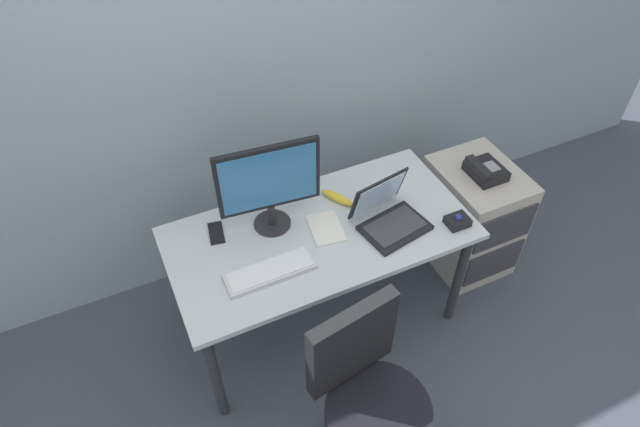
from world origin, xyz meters
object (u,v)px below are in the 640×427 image
banana (337,197)px  paper_notepad (326,228)px  cell_phone (216,233)px  office_chair (368,407)px  desk_phone (485,170)px  keyboard (270,271)px  file_cabinet (471,217)px  coffee_mug (379,193)px  laptop (389,215)px  monitor_main (269,183)px  trackball_mouse (458,221)px

banana → paper_notepad: bearing=-130.9°
cell_phone → office_chair: bearing=-61.1°
desk_phone → keyboard: desk_phone is taller
desk_phone → paper_notepad: bearing=-178.3°
file_cabinet → coffee_mug: bearing=177.7°
coffee_mug → desk_phone: bearing=-3.8°
desk_phone → banana: size_ratio=1.05×
laptop → monitor_main: bearing=155.9°
monitor_main → laptop: size_ratio=1.35×
office_chair → monitor_main: 1.06m
trackball_mouse → desk_phone: bearing=35.9°
office_chair → trackball_mouse: size_ratio=8.61×
keyboard → laptop: 0.64m
paper_notepad → office_chair: bearing=-102.1°
office_chair → laptop: bearing=55.9°
desk_phone → office_chair: 1.40m
cell_phone → coffee_mug: bearing=1.6°
file_cabinet → desk_phone: bearing=-116.8°
keyboard → cell_phone: 0.36m
laptop → cell_phone: (-0.78, 0.29, -0.05)m
monitor_main → coffee_mug: monitor_main is taller
cell_phone → paper_notepad: bearing=-11.6°
trackball_mouse → monitor_main: bearing=155.0°
desk_phone → office_chair: size_ratio=0.21×
office_chair → paper_notepad: size_ratio=4.55×
paper_notepad → banana: bearing=49.1°
desk_phone → banana: 0.84m
monitor_main → keyboard: (-0.12, -0.28, -0.26)m
monitor_main → laptop: bearing=-24.1°
file_cabinet → paper_notepad: size_ratio=3.28×
file_cabinet → keyboard: size_ratio=1.66×
desk_phone → office_chair: (-1.13, -0.79, -0.29)m
office_chair → laptop: (0.45, 0.67, 0.34)m
office_chair → file_cabinet: bearing=35.4°
desk_phone → banana: desk_phone is taller
desk_phone → monitor_main: (-1.18, 0.11, 0.27)m
desk_phone → coffee_mug: size_ratio=2.06×
laptop → file_cabinet: bearing=11.4°
laptop → banana: size_ratio=1.87×
coffee_mug → office_chair: bearing=-120.6°
file_cabinet → office_chair: size_ratio=0.72×
file_cabinet → paper_notepad: paper_notepad is taller
paper_notepad → cell_phone: 0.52m
office_chair → keyboard: 0.71m
desk_phone → cell_phone: size_ratio=1.41×
office_chair → banana: office_chair is taller
trackball_mouse → banana: size_ratio=0.58×
file_cabinet → laptop: (-0.68, -0.14, 0.43)m
desk_phone → cell_phone: bearing=173.5°
office_chair → trackball_mouse: 0.97m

